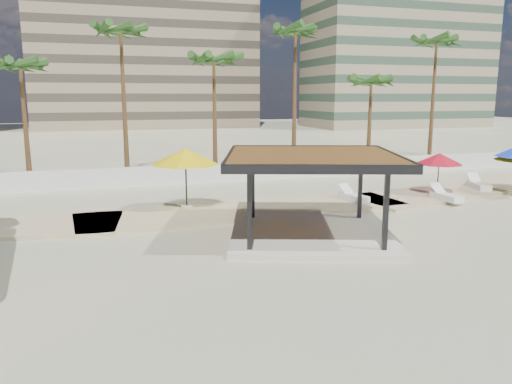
% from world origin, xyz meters
% --- Properties ---
extents(ground, '(200.00, 200.00, 0.00)m').
position_xyz_m(ground, '(0.00, 0.00, 0.00)').
color(ground, '#C7B484').
rests_on(ground, ground).
extents(promenade, '(44.45, 7.97, 0.24)m').
position_xyz_m(promenade, '(2.00, 7.67, 0.06)').
color(promenade, '#C6B284').
rests_on(promenade, ground).
extents(boundary_wall, '(56.00, 0.30, 1.20)m').
position_xyz_m(boundary_wall, '(0.00, 16.00, 0.60)').
color(boundary_wall, silver).
rests_on(boundary_wall, ground).
extents(building_mid, '(38.00, 16.00, 30.40)m').
position_xyz_m(building_mid, '(4.00, 78.00, 14.27)').
color(building_mid, '#847259').
rests_on(building_mid, ground).
extents(building_east, '(32.00, 15.00, 36.40)m').
position_xyz_m(building_east, '(48.00, 66.00, 17.27)').
color(building_east, gray).
rests_on(building_east, ground).
extents(pavilion_central, '(8.34, 8.34, 3.35)m').
position_xyz_m(pavilion_central, '(3.18, 2.18, 2.00)').
color(pavilion_central, beige).
rests_on(pavilion_central, ground).
extents(umbrella_b, '(4.33, 4.33, 2.93)m').
position_xyz_m(umbrella_b, '(-0.82, 8.06, 2.70)').
color(umbrella_b, beige).
rests_on(umbrella_b, promenade).
extents(umbrella_c, '(3.13, 3.13, 2.28)m').
position_xyz_m(umbrella_c, '(13.13, 7.38, 2.14)').
color(umbrella_c, beige).
rests_on(umbrella_c, promenade).
extents(lounger_b, '(0.95, 2.03, 0.74)m').
position_xyz_m(lounger_b, '(7.84, 7.26, 0.36)').
color(lounger_b, white).
rests_on(lounger_b, promenade).
extents(lounger_c, '(0.76, 2.05, 0.76)m').
position_xyz_m(lounger_c, '(12.52, 5.85, 0.36)').
color(lounger_c, white).
rests_on(lounger_c, promenade).
extents(lounger_d, '(1.25, 2.20, 0.79)m').
position_xyz_m(lounger_d, '(16.57, 8.11, 0.37)').
color(lounger_d, white).
rests_on(lounger_d, promenade).
extents(palm_c, '(3.00, 3.00, 8.22)m').
position_xyz_m(palm_c, '(-9.00, 18.10, 7.12)').
color(palm_c, brown).
rests_on(palm_c, ground).
extents(palm_d, '(3.00, 3.00, 10.54)m').
position_xyz_m(palm_d, '(-3.00, 18.90, 9.30)').
color(palm_d, brown).
rests_on(palm_d, ground).
extents(palm_e, '(3.00, 3.00, 8.83)m').
position_xyz_m(palm_e, '(3.00, 18.40, 7.69)').
color(palm_e, brown).
rests_on(palm_e, ground).
extents(palm_f, '(3.00, 3.00, 10.91)m').
position_xyz_m(palm_f, '(9.00, 18.60, 9.64)').
color(palm_f, brown).
rests_on(palm_f, ground).
extents(palm_g, '(3.00, 3.00, 7.48)m').
position_xyz_m(palm_g, '(15.00, 18.20, 6.42)').
color(palm_g, brown).
rests_on(palm_g, ground).
extents(palm_h, '(3.00, 3.00, 10.63)m').
position_xyz_m(palm_h, '(21.00, 18.80, 9.38)').
color(palm_h, brown).
rests_on(palm_h, ground).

